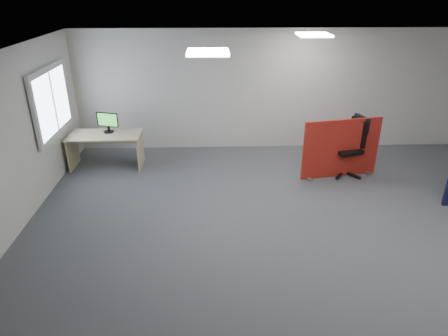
{
  "coord_description": "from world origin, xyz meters",
  "views": [
    {
      "loc": [
        -1.45,
        -5.36,
        3.58
      ],
      "look_at": [
        -1.28,
        0.16,
        1.0
      ],
      "focal_mm": 32.0,
      "sensor_mm": 36.0,
      "label": 1
    }
  ],
  "objects_px": {
    "office_chair": "(352,142)",
    "second_desk": "(106,142)",
    "monitor_second": "(108,122)",
    "red_divider": "(341,149)"
  },
  "relations": [
    {
      "from": "second_desk",
      "to": "monitor_second",
      "type": "xyz_separation_m",
      "value": [
        0.06,
        0.08,
        0.42
      ]
    },
    {
      "from": "monitor_second",
      "to": "second_desk",
      "type": "bearing_deg",
      "value": -114.66
    },
    {
      "from": "red_divider",
      "to": "office_chair",
      "type": "relative_size",
      "value": 1.34
    },
    {
      "from": "second_desk",
      "to": "office_chair",
      "type": "bearing_deg",
      "value": -5.66
    },
    {
      "from": "red_divider",
      "to": "monitor_second",
      "type": "height_order",
      "value": "red_divider"
    },
    {
      "from": "office_chair",
      "to": "second_desk",
      "type": "bearing_deg",
      "value": 154.79
    },
    {
      "from": "second_desk",
      "to": "monitor_second",
      "type": "height_order",
      "value": "monitor_second"
    },
    {
      "from": "second_desk",
      "to": "office_chair",
      "type": "distance_m",
      "value": 5.05
    },
    {
      "from": "second_desk",
      "to": "office_chair",
      "type": "xyz_separation_m",
      "value": [
        5.03,
        -0.5,
        0.12
      ]
    },
    {
      "from": "second_desk",
      "to": "red_divider",
      "type": "bearing_deg",
      "value": -7.74
    }
  ]
}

